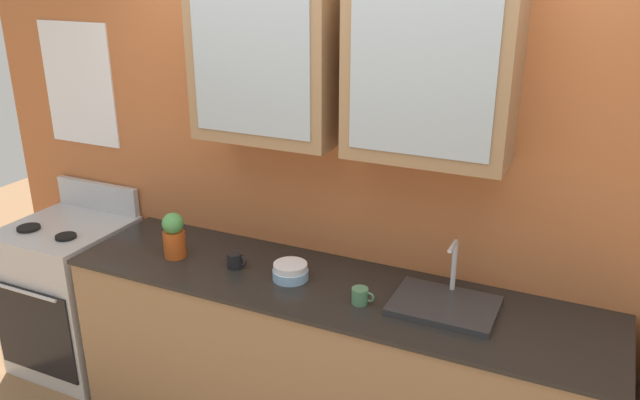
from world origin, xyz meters
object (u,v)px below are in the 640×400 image
(cup_near_sink, at_px, (360,296))
(bowl_stack, at_px, (290,271))
(sink_faucet, at_px, (444,304))
(stove_range, at_px, (74,294))
(vase, at_px, (174,235))
(cup_near_bowls, at_px, (235,260))

(cup_near_sink, bearing_deg, bowl_stack, 169.06)
(sink_faucet, bearing_deg, stove_range, -179.23)
(stove_range, height_order, vase, vase)
(bowl_stack, bearing_deg, stove_range, 179.51)
(vase, bearing_deg, cup_near_bowls, 4.10)
(stove_range, relative_size, sink_faucet, 2.36)
(vase, bearing_deg, bowl_stack, 3.01)
(sink_faucet, xyz_separation_m, bowl_stack, (-0.76, -0.04, 0.02))
(stove_range, bearing_deg, vase, -3.23)
(bowl_stack, relative_size, cup_near_bowls, 1.58)
(bowl_stack, height_order, cup_near_sink, bowl_stack)
(stove_range, height_order, cup_near_sink, stove_range)
(vase, relative_size, cup_near_sink, 2.28)
(sink_faucet, height_order, cup_near_sink, sink_faucet)
(stove_range, distance_m, cup_near_sink, 1.99)
(vase, bearing_deg, sink_faucet, 3.16)
(stove_range, bearing_deg, sink_faucet, 0.77)
(sink_faucet, bearing_deg, vase, -176.84)
(sink_faucet, xyz_separation_m, cup_near_bowls, (-1.07, -0.05, 0.02))
(vase, bearing_deg, stove_range, 176.77)
(cup_near_sink, bearing_deg, cup_near_bowls, 174.57)
(stove_range, bearing_deg, cup_near_bowls, -1.07)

